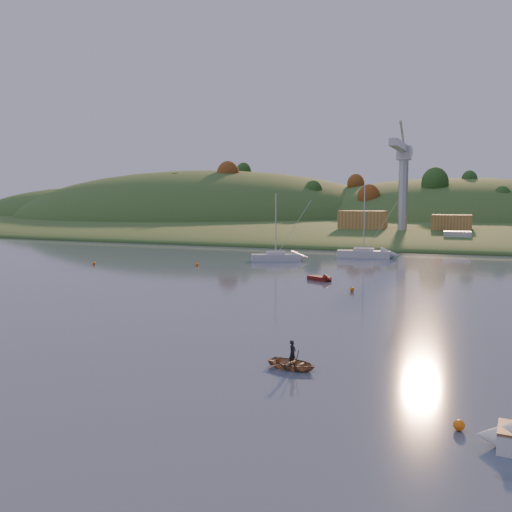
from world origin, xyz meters
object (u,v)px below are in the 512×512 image
at_px(sailboat_far, 364,253).
at_px(canoe, 292,364).
at_px(sailboat_near, 276,256).
at_px(red_tender, 323,279).

relative_size(sailboat_far, canoe, 4.06).
relative_size(sailboat_near, red_tender, 2.96).
xyz_separation_m(canoe, red_tender, (-7.84, 36.40, -0.06)).
bearing_deg(red_tender, sailboat_far, 118.85).
distance_m(sailboat_far, canoe, 67.07).
relative_size(sailboat_near, sailboat_far, 0.89).
bearing_deg(canoe, sailboat_near, 33.87).
bearing_deg(sailboat_near, red_tender, -81.19).
xyz_separation_m(sailboat_near, red_tender, (13.28, -19.64, -0.47)).
relative_size(sailboat_near, canoe, 3.61).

